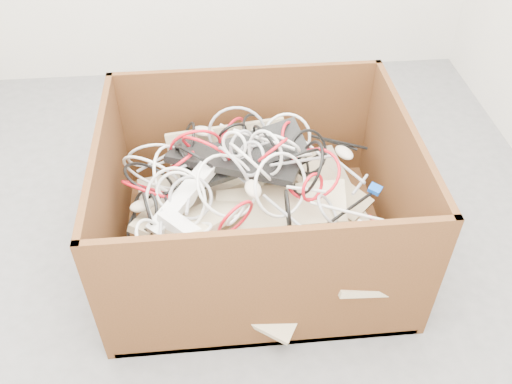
{
  "coord_description": "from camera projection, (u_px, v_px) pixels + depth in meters",
  "views": [
    {
      "loc": [
        -0.02,
        -1.53,
        1.74
      ],
      "look_at": [
        0.13,
        0.04,
        0.3
      ],
      "focal_mm": 38.57,
      "sensor_mm": 36.0,
      "label": 1
    }
  ],
  "objects": [
    {
      "name": "power_strip_right",
      "position": [
        195.0,
        237.0,
        1.89
      ],
      "size": [
        0.27,
        0.24,
        0.1
      ],
      "primitive_type": "cube",
      "rotation": [
        -0.1,
        0.17,
        -0.72
      ],
      "color": "white",
      "rests_on": "keyboard_pile"
    },
    {
      "name": "vga_plug",
      "position": [
        375.0,
        189.0,
        2.05
      ],
      "size": [
        0.06,
        0.06,
        0.03
      ],
      "primitive_type": "cube",
      "rotation": [
        0.09,
        0.14,
        -0.63
      ],
      "color": "blue",
      "rests_on": "keyboard_pile"
    },
    {
      "name": "power_strip_left",
      "position": [
        182.0,
        199.0,
        1.99
      ],
      "size": [
        0.26,
        0.29,
        0.14
      ],
      "primitive_type": "cube",
      "rotation": [
        0.14,
        -0.26,
        0.87
      ],
      "color": "white",
      "rests_on": "keyboard_pile"
    },
    {
      "name": "cardboard_box",
      "position": [
        253.0,
        222.0,
        2.21
      ],
      "size": [
        1.14,
        0.95,
        0.6
      ],
      "color": "#3D250F",
      "rests_on": "ground"
    },
    {
      "name": "keyboard_pile",
      "position": [
        257.0,
        201.0,
        2.14
      ],
      "size": [
        0.99,
        0.96,
        0.4
      ],
      "color": "tan",
      "rests_on": "cardboard_box"
    },
    {
      "name": "cable_tangle",
      "position": [
        226.0,
        169.0,
        2.08
      ],
      "size": [
        1.06,
        0.77,
        0.44
      ],
      "color": "black",
      "rests_on": "keyboard_pile"
    },
    {
      "name": "ground",
      "position": [
        226.0,
        252.0,
        2.3
      ],
      "size": [
        3.0,
        3.0,
        0.0
      ],
      "primitive_type": "plane",
      "color": "#555457",
      "rests_on": "ground"
    },
    {
      "name": "mice_scatter",
      "position": [
        254.0,
        194.0,
        2.04
      ],
      "size": [
        0.9,
        0.74,
        0.17
      ],
      "color": "beige",
      "rests_on": "keyboard_pile"
    }
  ]
}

